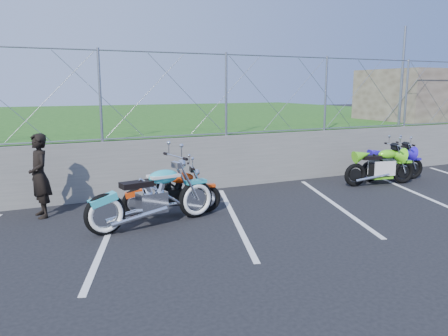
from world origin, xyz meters
name	(u,v)px	position (x,y,z in m)	size (l,w,h in m)	color
ground	(260,233)	(0.00, 0.00, 0.00)	(90.00, 90.00, 0.00)	black
retaining_wall	(189,164)	(0.00, 3.50, 0.65)	(30.00, 0.22, 1.30)	#60615C
grass_field	(110,129)	(0.00, 13.50, 0.65)	(30.00, 20.00, 1.30)	#1F4E15
stone_building	(432,95)	(10.50, 5.50, 2.20)	(5.00, 3.00, 1.80)	brown
chain_link_fence	(188,95)	(0.00, 3.50, 2.30)	(28.00, 0.03, 2.00)	gray
sign_pole	(402,77)	(7.20, 3.90, 2.80)	(0.08, 0.08, 3.00)	gray
parking_lines	(287,210)	(1.20, 1.00, 0.00)	(18.29, 4.31, 0.01)	silver
cruiser_turquoise	(155,199)	(-1.51, 1.19, 0.50)	(2.50, 0.79, 1.25)	black
naked_orange	(174,194)	(-0.99, 1.70, 0.41)	(1.93, 0.65, 0.97)	black
sportbike_green	(381,168)	(4.68, 2.00, 0.45)	(1.99, 0.71, 1.04)	black
sportbike_blue	(393,165)	(5.41, 2.30, 0.43)	(1.91, 0.68, 0.99)	black
person_standing	(40,176)	(-3.35, 2.64, 0.81)	(0.59, 0.39, 1.62)	black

